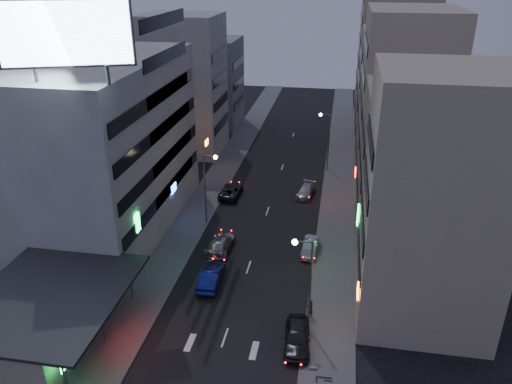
% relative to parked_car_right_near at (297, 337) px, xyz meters
% --- Properties ---
extents(ground, '(180.00, 180.00, 0.00)m').
position_rel_parked_car_right_near_xyz_m(ground, '(-5.60, -4.11, -0.81)').
color(ground, black).
rests_on(ground, ground).
extents(sidewalk_left, '(4.00, 120.00, 0.12)m').
position_rel_parked_car_right_near_xyz_m(sidewalk_left, '(-13.60, 25.89, -0.75)').
color(sidewalk_left, '#4C4C4F').
rests_on(sidewalk_left, ground).
extents(sidewalk_right, '(4.00, 120.00, 0.12)m').
position_rel_parked_car_right_near_xyz_m(sidewalk_right, '(2.40, 25.89, -0.75)').
color(sidewalk_right, '#4C4C4F').
rests_on(sidewalk_right, ground).
extents(food_court, '(11.00, 13.00, 3.88)m').
position_rel_parked_car_right_near_xyz_m(food_court, '(-19.50, -2.11, 1.17)').
color(food_court, tan).
rests_on(food_court, ground).
extents(white_building, '(14.00, 24.00, 18.00)m').
position_rel_parked_car_right_near_xyz_m(white_building, '(-22.60, 15.89, 8.19)').
color(white_building, '#B8B8B3').
rests_on(white_building, ground).
extents(grey_tower, '(10.00, 14.00, 34.00)m').
position_rel_parked_car_right_near_xyz_m(grey_tower, '(-31.60, 18.89, 16.19)').
color(grey_tower, gray).
rests_on(grey_tower, ground).
extents(shophouse_near, '(10.00, 11.00, 20.00)m').
position_rel_parked_car_right_near_xyz_m(shophouse_near, '(9.40, 6.39, 9.19)').
color(shophouse_near, tan).
rests_on(shophouse_near, ground).
extents(shophouse_mid, '(11.00, 12.00, 16.00)m').
position_rel_parked_car_right_near_xyz_m(shophouse_mid, '(9.90, 17.89, 7.19)').
color(shophouse_mid, gray).
rests_on(shophouse_mid, ground).
extents(shophouse_far, '(10.00, 14.00, 22.00)m').
position_rel_parked_car_right_near_xyz_m(shophouse_far, '(9.40, 30.89, 10.19)').
color(shophouse_far, tan).
rests_on(shophouse_far, ground).
extents(far_left_a, '(11.00, 10.00, 20.00)m').
position_rel_parked_car_right_near_xyz_m(far_left_a, '(-21.10, 40.89, 9.19)').
color(far_left_a, '#B8B8B3').
rests_on(far_left_a, ground).
extents(far_left_b, '(12.00, 10.00, 15.00)m').
position_rel_parked_car_right_near_xyz_m(far_left_b, '(-21.60, 53.89, 6.69)').
color(far_left_b, gray).
rests_on(far_left_b, ground).
extents(far_right_a, '(11.00, 12.00, 18.00)m').
position_rel_parked_car_right_near_xyz_m(far_right_a, '(9.90, 45.89, 8.19)').
color(far_right_a, gray).
rests_on(far_right_a, ground).
extents(far_right_b, '(12.00, 12.00, 24.00)m').
position_rel_parked_car_right_near_xyz_m(far_right_b, '(10.40, 59.89, 11.19)').
color(far_right_b, tan).
rests_on(far_right_b, ground).
extents(billboard, '(9.52, 3.75, 6.20)m').
position_rel_parked_car_right_near_xyz_m(billboard, '(-18.59, 5.86, 20.85)').
color(billboard, '#595B60').
rests_on(billboard, white_building).
extents(street_lamp_right_near, '(1.60, 0.44, 8.02)m').
position_rel_parked_car_right_near_xyz_m(street_lamp_right_near, '(0.30, 1.89, 4.55)').
color(street_lamp_right_near, '#595B60').
rests_on(street_lamp_right_near, sidewalk_right).
extents(street_lamp_left, '(1.60, 0.44, 8.02)m').
position_rel_parked_car_right_near_xyz_m(street_lamp_left, '(-11.50, 17.89, 4.55)').
color(street_lamp_left, '#595B60').
rests_on(street_lamp_left, sidewalk_left).
extents(street_lamp_right_far, '(1.60, 0.44, 8.02)m').
position_rel_parked_car_right_near_xyz_m(street_lamp_right_far, '(0.30, 35.89, 4.55)').
color(street_lamp_right_far, '#595B60').
rests_on(street_lamp_right_far, sidewalk_right).
extents(parked_car_right_near, '(2.27, 4.90, 1.63)m').
position_rel_parked_car_right_near_xyz_m(parked_car_right_near, '(0.00, 0.00, 0.00)').
color(parked_car_right_near, '#232428').
rests_on(parked_car_right_near, ground).
extents(parked_car_right_mid, '(1.72, 4.17, 1.34)m').
position_rel_parked_car_right_near_xyz_m(parked_car_right_mid, '(0.00, 13.55, -0.14)').
color(parked_car_right_mid, '#A9ADB1').
rests_on(parked_car_right_mid, ground).
extents(parked_car_left, '(2.46, 5.08, 1.39)m').
position_rel_parked_car_right_near_xyz_m(parked_car_left, '(-10.71, 25.26, -0.12)').
color(parked_car_left, '#242529').
rests_on(parked_car_left, ground).
extents(parked_car_right_far, '(2.36, 4.58, 1.27)m').
position_rel_parked_car_right_near_xyz_m(parked_car_right_far, '(-1.54, 27.00, -0.18)').
color(parked_car_right_far, gray).
rests_on(parked_car_right_far, ground).
extents(road_car_blue, '(1.87, 4.94, 1.61)m').
position_rel_parked_car_right_near_xyz_m(road_car_blue, '(-8.42, 6.64, -0.01)').
color(road_car_blue, navy).
rests_on(road_car_blue, ground).
extents(road_car_silver, '(2.32, 5.45, 1.57)m').
position_rel_parked_car_right_near_xyz_m(road_car_silver, '(-8.97, 12.38, -0.03)').
color(road_car_silver, '#94979B').
rests_on(road_car_silver, ground).
extents(person, '(0.73, 0.72, 1.70)m').
position_rel_parked_car_right_near_xyz_m(person, '(0.70, 3.33, 0.16)').
color(person, black).
rests_on(person, sidewalk_right).
extents(scooter_black_b, '(0.64, 1.73, 1.05)m').
position_rel_parked_car_right_near_xyz_m(scooter_black_b, '(2.79, -2.92, -0.17)').
color(scooter_black_b, black).
rests_on(scooter_black_b, sidewalk_right).
extents(scooter_silver_b, '(0.79, 1.80, 1.06)m').
position_rel_parked_car_right_near_xyz_m(scooter_silver_b, '(1.66, -2.02, -0.16)').
color(scooter_silver_b, gray).
rests_on(scooter_silver_b, sidewalk_right).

